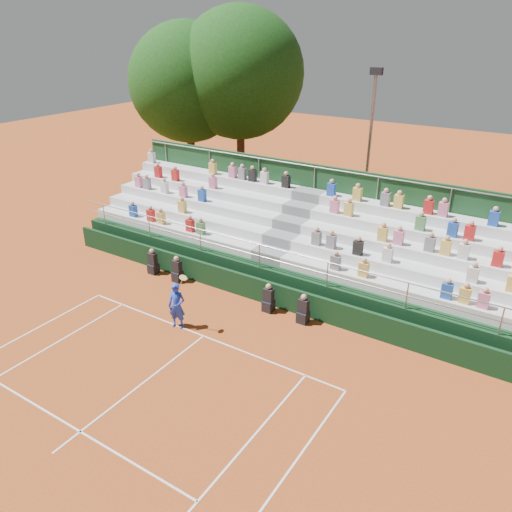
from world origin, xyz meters
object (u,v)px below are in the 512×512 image
Objects in this scene: tennis_player at (177,306)px; floodlight_mast at (370,140)px; tree_west at (188,83)px; tree_east at (240,74)px.

floodlight_mast is (2.04, 12.89, 3.93)m from tennis_player.
tennis_player is 0.21× the size of tree_west.
tree_west is at bearing -156.26° from tree_east.
floodlight_mast reaches higher than tennis_player.
floodlight_mast is at bearing 81.00° from tennis_player.
tennis_player is at bearing -64.09° from tree_east.
tree_east reaches higher than floodlight_mast.
tree_west reaches higher than floodlight_mast.
tree_east reaches higher than tree_west.
tree_west is 1.26× the size of floodlight_mast.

